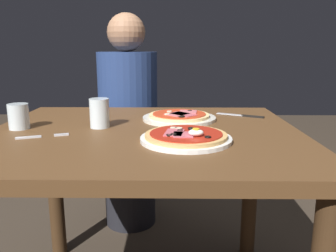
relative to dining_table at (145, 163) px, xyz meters
name	(u,v)px	position (x,y,z in m)	size (l,w,h in m)	color
dining_table	(145,163)	(0.00, 0.00, 0.00)	(1.05, 0.90, 0.73)	brown
pizza_foreground	(186,137)	(0.14, -0.14, 0.13)	(0.27, 0.27, 0.05)	white
pizza_across_left	(179,117)	(0.12, 0.17, 0.13)	(0.28, 0.28, 0.03)	silver
water_glass_near	(100,115)	(-0.16, 0.04, 0.16)	(0.07, 0.07, 0.10)	silver
water_glass_far	(19,118)	(-0.43, 0.01, 0.15)	(0.07, 0.07, 0.09)	silver
fork	(38,137)	(-0.32, -0.10, 0.12)	(0.15, 0.07, 0.00)	silver
knife	(243,116)	(0.38, 0.24, 0.12)	(0.18, 0.10, 0.01)	silver
diner_person	(129,129)	(-0.15, 0.72, -0.05)	(0.32, 0.32, 1.18)	black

